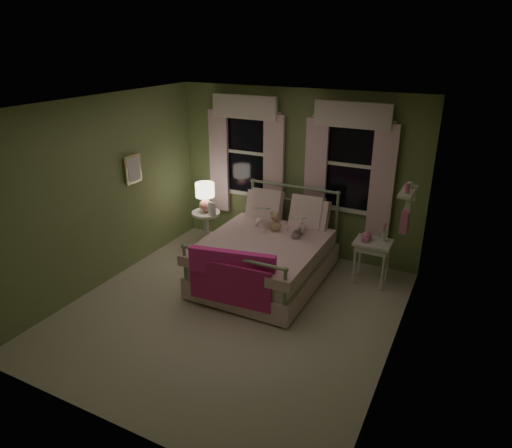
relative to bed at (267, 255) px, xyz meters
The scene contains 18 objects.
room_shell 1.33m from the bed, 92.85° to the right, with size 4.20×4.20×4.20m.
bed is the anchor object (origin of this frame).
pink_throw 1.05m from the bed, 90.00° to the right, with size 1.10×0.31×0.71m.
child_left 0.75m from the bed, 123.60° to the left, with size 0.27×0.18×0.74m, color #F7D1DD.
child_right 0.73m from the bed, 56.40° to the left, with size 0.33×0.26×0.68m, color #F7D1DD.
book_left 0.66m from the bed, 148.52° to the left, with size 0.20×0.27×0.03m, color beige.
book_right 0.63m from the bed, 31.48° to the left, with size 0.20×0.27×0.02m, color beige.
teddy_bear 0.49m from the bed, 90.00° to the left, with size 0.22×0.18×0.30m.
nightstand_left 1.43m from the bed, 159.67° to the left, with size 0.46×0.46×0.65m.
table_lamp 1.54m from the bed, 159.67° to the left, with size 0.30×0.30×0.47m.
book_nightstand 1.34m from the bed, 161.44° to the left, with size 0.16×0.22×0.02m, color beige.
nightstand_right 1.49m from the bed, 23.13° to the left, with size 0.50×0.40×0.64m.
pink_toy 1.42m from the bed, 24.57° to the left, with size 0.14×0.19×0.14m.
bud_vase 1.66m from the bed, 23.09° to the left, with size 0.06×0.06×0.28m.
window_left 1.86m from the bed, 130.16° to the left, with size 1.34×0.13×1.96m.
window_right 1.82m from the bed, 53.01° to the left, with size 1.34×0.13×1.96m.
wall_shelf 2.19m from the bed, ahead, with size 0.15×0.50×0.60m.
framed_picture 2.32m from the bed, 169.62° to the right, with size 0.03×0.32×0.42m.
Camera 1 is at (2.55, -4.34, 3.29)m, focal length 32.00 mm.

